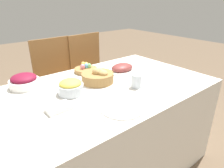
{
  "coord_description": "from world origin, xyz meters",
  "views": [
    {
      "loc": [
        -0.8,
        -1.06,
        1.35
      ],
      "look_at": [
        0.0,
        -0.07,
        0.8
      ],
      "focal_mm": 32.0,
      "sensor_mm": 36.0,
      "label": 1
    }
  ],
  "objects_px": {
    "bread_basket": "(98,76)",
    "fork": "(100,117)",
    "chair_far_center": "(59,83)",
    "knife": "(141,99)",
    "butter_dish": "(58,108)",
    "beet_salad_bowl": "(24,81)",
    "egg_basket": "(86,69)",
    "dinner_plate": "(122,107)",
    "ham_platter": "(122,68)",
    "chair_far_right": "(92,75)",
    "spoon": "(145,98)",
    "drinking_cup": "(136,81)",
    "pineapple_bowl": "(71,87)"
  },
  "relations": [
    {
      "from": "knife",
      "to": "egg_basket",
      "type": "bearing_deg",
      "value": 90.57
    },
    {
      "from": "beet_salad_bowl",
      "to": "butter_dish",
      "type": "height_order",
      "value": "beet_salad_bowl"
    },
    {
      "from": "beet_salad_bowl",
      "to": "dinner_plate",
      "type": "distance_m",
      "value": 0.75
    },
    {
      "from": "chair_far_right",
      "to": "chair_far_center",
      "type": "height_order",
      "value": "same"
    },
    {
      "from": "chair_far_center",
      "to": "bread_basket",
      "type": "bearing_deg",
      "value": -89.94
    },
    {
      "from": "dinner_plate",
      "to": "knife",
      "type": "distance_m",
      "value": 0.16
    },
    {
      "from": "butter_dish",
      "to": "drinking_cup",
      "type": "bearing_deg",
      "value": -5.37
    },
    {
      "from": "chair_far_right",
      "to": "egg_basket",
      "type": "height_order",
      "value": "chair_far_right"
    },
    {
      "from": "egg_basket",
      "to": "knife",
      "type": "bearing_deg",
      "value": -90.38
    },
    {
      "from": "bread_basket",
      "to": "knife",
      "type": "height_order",
      "value": "bread_basket"
    },
    {
      "from": "chair_far_center",
      "to": "fork",
      "type": "bearing_deg",
      "value": -104.58
    },
    {
      "from": "drinking_cup",
      "to": "butter_dish",
      "type": "distance_m",
      "value": 0.57
    },
    {
      "from": "bread_basket",
      "to": "fork",
      "type": "relative_size",
      "value": 1.48
    },
    {
      "from": "knife",
      "to": "fork",
      "type": "bearing_deg",
      "value": -179.05
    },
    {
      "from": "bread_basket",
      "to": "ham_platter",
      "type": "relative_size",
      "value": 0.78
    },
    {
      "from": "knife",
      "to": "dinner_plate",
      "type": "bearing_deg",
      "value": -179.05
    },
    {
      "from": "chair_far_center",
      "to": "fork",
      "type": "height_order",
      "value": "chair_far_center"
    },
    {
      "from": "ham_platter",
      "to": "fork",
      "type": "bearing_deg",
      "value": -140.76
    },
    {
      "from": "chair_far_center",
      "to": "knife",
      "type": "height_order",
      "value": "chair_far_center"
    },
    {
      "from": "bread_basket",
      "to": "beet_salad_bowl",
      "type": "xyz_separation_m",
      "value": [
        -0.46,
        0.26,
        0.0
      ]
    },
    {
      "from": "chair_far_center",
      "to": "ham_platter",
      "type": "height_order",
      "value": "chair_far_center"
    },
    {
      "from": "drinking_cup",
      "to": "fork",
      "type": "bearing_deg",
      "value": -160.24
    },
    {
      "from": "chair_far_right",
      "to": "egg_basket",
      "type": "xyz_separation_m",
      "value": [
        -0.36,
        -0.45,
        0.27
      ]
    },
    {
      "from": "egg_basket",
      "to": "dinner_plate",
      "type": "distance_m",
      "value": 0.68
    },
    {
      "from": "egg_basket",
      "to": "pineapple_bowl",
      "type": "relative_size",
      "value": 1.15
    },
    {
      "from": "dinner_plate",
      "to": "spoon",
      "type": "bearing_deg",
      "value": 0.0
    },
    {
      "from": "chair_far_center",
      "to": "ham_platter",
      "type": "relative_size",
      "value": 3.14
    },
    {
      "from": "knife",
      "to": "drinking_cup",
      "type": "distance_m",
      "value": 0.2
    },
    {
      "from": "ham_platter",
      "to": "pineapple_bowl",
      "type": "relative_size",
      "value": 1.81
    },
    {
      "from": "chair_far_center",
      "to": "knife",
      "type": "distance_m",
      "value": 1.14
    },
    {
      "from": "fork",
      "to": "beet_salad_bowl",
      "type": "bearing_deg",
      "value": 106.61
    },
    {
      "from": "pineapple_bowl",
      "to": "egg_basket",
      "type": "bearing_deg",
      "value": 44.51
    },
    {
      "from": "knife",
      "to": "butter_dish",
      "type": "distance_m",
      "value": 0.51
    },
    {
      "from": "bread_basket",
      "to": "ham_platter",
      "type": "height_order",
      "value": "bread_basket"
    },
    {
      "from": "pineapple_bowl",
      "to": "spoon",
      "type": "bearing_deg",
      "value": -47.27
    },
    {
      "from": "egg_basket",
      "to": "butter_dish",
      "type": "xyz_separation_m",
      "value": [
        -0.47,
        -0.45,
        -0.01
      ]
    },
    {
      "from": "ham_platter",
      "to": "knife",
      "type": "height_order",
      "value": "ham_platter"
    },
    {
      "from": "drinking_cup",
      "to": "dinner_plate",
      "type": "bearing_deg",
      "value": -150.2
    },
    {
      "from": "chair_far_right",
      "to": "butter_dish",
      "type": "xyz_separation_m",
      "value": [
        -0.82,
        -0.9,
        0.26
      ]
    },
    {
      "from": "spoon",
      "to": "butter_dish",
      "type": "height_order",
      "value": "butter_dish"
    },
    {
      "from": "drinking_cup",
      "to": "beet_salad_bowl",
      "type": "bearing_deg",
      "value": 140.61
    },
    {
      "from": "egg_basket",
      "to": "beet_salad_bowl",
      "type": "relative_size",
      "value": 0.95
    },
    {
      "from": "chair_far_center",
      "to": "bread_basket",
      "type": "relative_size",
      "value": 4.03
    },
    {
      "from": "egg_basket",
      "to": "knife",
      "type": "distance_m",
      "value": 0.66
    },
    {
      "from": "egg_basket",
      "to": "chair_far_center",
      "type": "bearing_deg",
      "value": 97.9
    },
    {
      "from": "chair_far_right",
      "to": "dinner_plate",
      "type": "relative_size",
      "value": 3.6
    },
    {
      "from": "spoon",
      "to": "drinking_cup",
      "type": "distance_m",
      "value": 0.18
    },
    {
      "from": "chair_far_center",
      "to": "egg_basket",
      "type": "bearing_deg",
      "value": -83.37
    },
    {
      "from": "dinner_plate",
      "to": "pineapple_bowl",
      "type": "bearing_deg",
      "value": 111.34
    },
    {
      "from": "ham_platter",
      "to": "chair_far_right",
      "type": "bearing_deg",
      "value": 81.5
    }
  ]
}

